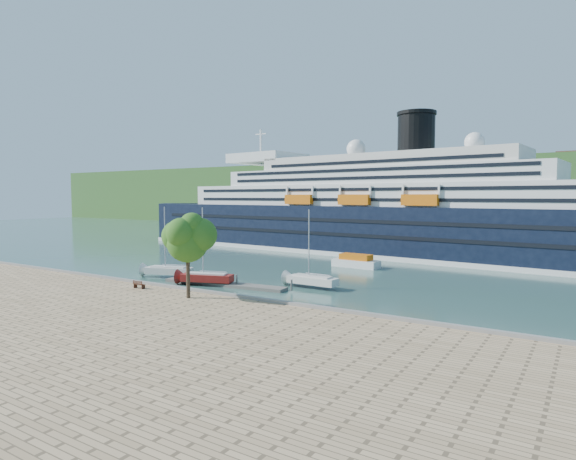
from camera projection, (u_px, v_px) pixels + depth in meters
The scene contains 11 objects.
ground at pixel (165, 295), 55.31m from camera, with size 400.00×400.00×0.00m, color #315850.
far_hillside at pixel (461, 195), 176.53m from camera, with size 400.00×50.00×24.00m, color #325D25.
quay_coping at pixel (163, 285), 55.06m from camera, with size 220.00×0.50×0.30m, color slate.
cruise_ship at pixel (356, 186), 97.04m from camera, with size 120.07×17.48×26.96m, color black, non-canonical shape.
park_bench at pixel (139, 284), 54.03m from camera, with size 1.52×0.62×0.97m, color #4A2415, non-canonical shape.
promenade_tree at pixel (188, 252), 48.71m from camera, with size 5.68×5.68×9.40m, color #295A17, non-canonical shape.
floating_pontoon at pixel (224, 284), 61.09m from camera, with size 17.24×2.11×0.38m, color slate, non-canonical shape.
sailboat_white_near at pixel (168, 244), 66.90m from camera, with size 7.32×2.03×9.46m, color silver, non-canonical shape.
sailboat_red at pixel (207, 248), 60.99m from camera, with size 7.35×2.04×9.49m, color maroon, non-canonical shape.
sailboat_white_far at pixel (312, 251), 59.22m from camera, with size 7.20×2.00×9.30m, color silver, non-canonical shape.
tender_launch at pixel (356, 261), 76.91m from camera, with size 7.70×2.63×2.13m, color #D4620C, non-canonical shape.
Camera 1 is at (41.31, -38.49, 11.33)m, focal length 30.00 mm.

